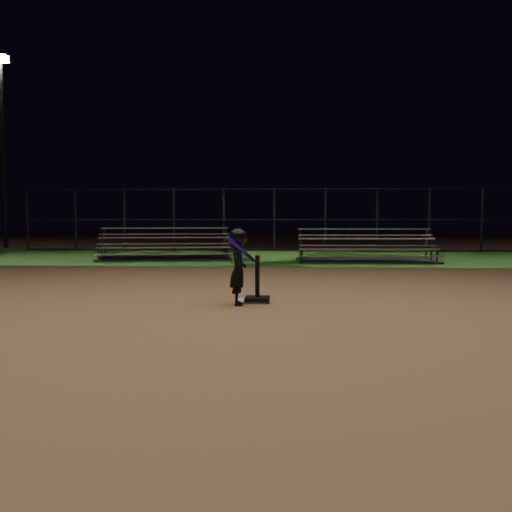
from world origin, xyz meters
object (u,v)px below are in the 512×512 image
Objects in this scene: batting_tee at (257,293)px; bleacher_left at (165,253)px; child_batter at (238,264)px; home_plate at (252,301)px; light_pole_left at (2,135)px; bleacher_right at (366,255)px.

bleacher_left reaches higher than batting_tee.
child_batter is 9.45m from bleacher_left.
light_pole_left is (-12.00, 14.94, 4.93)m from home_plate.
bleacher_left is (-3.43, 8.60, 0.06)m from batting_tee.
light_pole_left reaches higher than bleacher_right.
batting_tee is 8.52m from bleacher_right.
bleacher_right is (3.08, 8.33, -0.41)m from child_batter.
batting_tee is 0.16× the size of bleacher_left.
light_pole_left is at bearing 128.87° from batting_tee.
home_plate is at bearing -51.23° from light_pole_left.
light_pole_left reaches higher than child_batter.
light_pole_left is at bearing 133.40° from bleacher_left.
child_batter is (-0.27, -0.29, 0.47)m from batting_tee.
bleacher_right is at bearing -28.16° from child_batter.
child_batter is at bearing -111.85° from bleacher_right.
batting_tee reaches higher than home_plate.
child_batter reaches higher than bleacher_left.
bleacher_right is at bearing 70.72° from batting_tee.
light_pole_left reaches higher than batting_tee.
bleacher_right reaches higher than home_plate.
bleacher_left is (-3.16, 8.89, -0.41)m from child_batter.
home_plate is 8.50m from bleacher_right.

